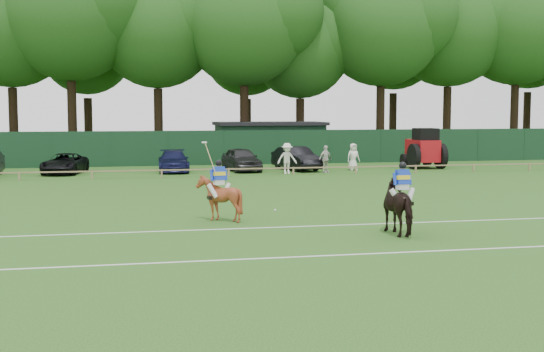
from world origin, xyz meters
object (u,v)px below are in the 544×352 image
object	(u,v)px
spectator_right	(353,157)
utility_shed	(270,141)
polo_ball	(275,210)
tractor	(424,149)
spectator_left	(287,158)
hatch_grey	(241,159)
sedan_navy	(174,161)
horse_dark	(402,206)
suv_black	(65,164)
spectator_mid	(325,159)
estate_black	(297,158)
horse_chestnut	(219,198)

from	to	relation	value
spectator_right	utility_shed	world-z (taller)	utility_shed
polo_ball	tractor	bearing A→B (deg)	52.08
spectator_right	spectator_left	bearing A→B (deg)	-169.99
hatch_grey	sedan_navy	bearing A→B (deg)	168.15
horse_dark	tractor	size ratio (longest dim) A/B	0.66
suv_black	polo_ball	xyz separation A→B (m)	(9.40, -19.07, -0.59)
suv_black	spectator_mid	world-z (taller)	spectator_mid
spectator_left	tractor	size ratio (longest dim) A/B	0.59
spectator_mid	spectator_right	world-z (taller)	spectator_right
suv_black	sedan_navy	world-z (taller)	sedan_navy
horse_dark	spectator_mid	bearing A→B (deg)	-104.45
estate_black	hatch_grey	bearing A→B (deg)	165.98
horse_chestnut	spectator_left	size ratio (longest dim) A/B	0.87
suv_black	hatch_grey	world-z (taller)	hatch_grey
spectator_mid	utility_shed	xyz separation A→B (m)	(-1.44, 10.59, 0.67)
estate_black	tractor	bearing A→B (deg)	-14.69
estate_black	utility_shed	distance (m)	8.42
horse_dark	sedan_navy	world-z (taller)	horse_dark
estate_black	polo_ball	world-z (taller)	estate_black
spectator_right	polo_ball	size ratio (longest dim) A/B	19.87
spectator_right	hatch_grey	bearing A→B (deg)	164.11
hatch_grey	spectator_mid	world-z (taller)	spectator_mid
suv_black	polo_ball	world-z (taller)	suv_black
hatch_grey	utility_shed	xyz separation A→B (m)	(3.61, 8.30, 0.77)
spectator_right	tractor	distance (m)	5.36
hatch_grey	spectator_right	bearing A→B (deg)	-16.29
horse_dark	hatch_grey	size ratio (longest dim) A/B	0.48
horse_dark	sedan_navy	distance (m)	25.75
sedan_navy	spectator_left	world-z (taller)	spectator_left
polo_ball	spectator_right	bearing A→B (deg)	62.82
horse_chestnut	tractor	world-z (taller)	tractor
estate_black	spectator_left	bearing A→B (deg)	-128.73
horse_dark	polo_ball	size ratio (longest dim) A/B	24.09
horse_chestnut	spectator_right	world-z (taller)	spectator_right
hatch_grey	polo_ball	distance (m)	18.92
suv_black	utility_shed	world-z (taller)	utility_shed
suv_black	tractor	world-z (taller)	tractor
hatch_grey	spectator_left	size ratio (longest dim) A/B	2.35
horse_chestnut	spectator_mid	bearing A→B (deg)	-126.49
suv_black	spectator_left	world-z (taller)	spectator_left
horse_dark	spectator_mid	distance (m)	22.86
suv_black	spectator_right	world-z (taller)	spectator_right
hatch_grey	spectator_left	bearing A→B (deg)	-54.15
utility_shed	suv_black	bearing A→B (deg)	-151.43
hatch_grey	spectator_right	world-z (taller)	spectator_right
horse_chestnut	utility_shed	bearing A→B (deg)	-114.91
hatch_grey	spectator_left	distance (m)	3.60
utility_shed	polo_ball	bearing A→B (deg)	-101.25
tractor	horse_dark	bearing A→B (deg)	-114.96
tractor	estate_black	bearing A→B (deg)	178.24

